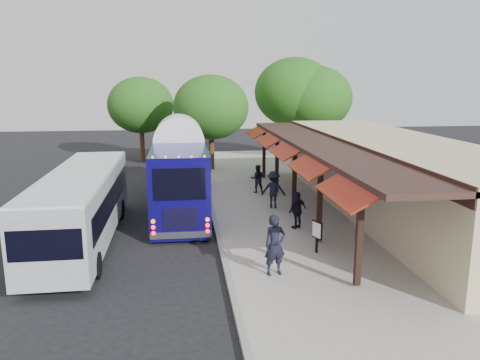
{
  "coord_description": "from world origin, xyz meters",
  "views": [
    {
      "loc": [
        -1.33,
        -16.52,
        6.21
      ],
      "look_at": [
        1.26,
        4.06,
        1.8
      ],
      "focal_mm": 35.0,
      "sensor_mm": 36.0,
      "label": 1
    }
  ],
  "objects_px": {
    "ped_a": "(275,245)",
    "ped_b": "(257,179)",
    "coach_bus": "(180,169)",
    "ped_c": "(298,210)",
    "ped_d": "(273,189)",
    "sign_board": "(317,231)",
    "city_bus": "(82,204)"
  },
  "relations": [
    {
      "from": "coach_bus",
      "to": "ped_d",
      "type": "xyz_separation_m",
      "value": [
        4.49,
        -1.27,
        -0.9
      ]
    },
    {
      "from": "city_bus",
      "to": "sign_board",
      "type": "relative_size",
      "value": 8.87
    },
    {
      "from": "coach_bus",
      "to": "ped_c",
      "type": "xyz_separation_m",
      "value": [
        4.85,
        -4.61,
        -1.02
      ]
    },
    {
      "from": "ped_d",
      "to": "ped_c",
      "type": "bearing_deg",
      "value": 112.73
    },
    {
      "from": "coach_bus",
      "to": "city_bus",
      "type": "distance_m",
      "value": 6.11
    },
    {
      "from": "ped_b",
      "to": "ped_a",
      "type": "bearing_deg",
      "value": 89.14
    },
    {
      "from": "sign_board",
      "to": "ped_a",
      "type": "bearing_deg",
      "value": -160.74
    },
    {
      "from": "ped_a",
      "to": "ped_c",
      "type": "bearing_deg",
      "value": 54.51
    },
    {
      "from": "ped_d",
      "to": "sign_board",
      "type": "relative_size",
      "value": 1.53
    },
    {
      "from": "coach_bus",
      "to": "ped_d",
      "type": "bearing_deg",
      "value": -15.82
    },
    {
      "from": "ped_a",
      "to": "ped_b",
      "type": "bearing_deg",
      "value": 70.48
    },
    {
      "from": "ped_d",
      "to": "sign_board",
      "type": "bearing_deg",
      "value": 109.74
    },
    {
      "from": "city_bus",
      "to": "ped_c",
      "type": "bearing_deg",
      "value": 0.89
    },
    {
      "from": "coach_bus",
      "to": "ped_a",
      "type": "height_order",
      "value": "coach_bus"
    },
    {
      "from": "city_bus",
      "to": "ped_a",
      "type": "relative_size",
      "value": 5.35
    },
    {
      "from": "ped_d",
      "to": "coach_bus",
      "type": "bearing_deg",
      "value": 0.7
    },
    {
      "from": "ped_a",
      "to": "sign_board",
      "type": "xyz_separation_m",
      "value": [
        1.87,
        1.68,
        -0.18
      ]
    },
    {
      "from": "ped_b",
      "to": "sign_board",
      "type": "relative_size",
      "value": 1.32
    },
    {
      "from": "ped_a",
      "to": "coach_bus",
      "type": "bearing_deg",
      "value": 94.81
    },
    {
      "from": "ped_a",
      "to": "ped_b",
      "type": "xyz_separation_m",
      "value": [
        1.24,
        11.11,
        -0.2
      ]
    },
    {
      "from": "ped_d",
      "to": "sign_board",
      "type": "distance_m",
      "value": 6.23
    },
    {
      "from": "city_bus",
      "to": "ped_a",
      "type": "bearing_deg",
      "value": -33.4
    },
    {
      "from": "ped_c",
      "to": "sign_board",
      "type": "height_order",
      "value": "ped_c"
    },
    {
      "from": "city_bus",
      "to": "ped_c",
      "type": "height_order",
      "value": "city_bus"
    },
    {
      "from": "city_bus",
      "to": "ped_b",
      "type": "distance_m",
      "value": 10.46
    },
    {
      "from": "ped_b",
      "to": "ped_d",
      "type": "height_order",
      "value": "ped_d"
    },
    {
      "from": "coach_bus",
      "to": "ped_c",
      "type": "height_order",
      "value": "coach_bus"
    },
    {
      "from": "ped_a",
      "to": "sign_board",
      "type": "height_order",
      "value": "ped_a"
    },
    {
      "from": "coach_bus",
      "to": "ped_b",
      "type": "xyz_separation_m",
      "value": [
        4.21,
        1.94,
        -1.03
      ]
    },
    {
      "from": "ped_a",
      "to": "ped_b",
      "type": "height_order",
      "value": "ped_a"
    },
    {
      "from": "city_bus",
      "to": "sign_board",
      "type": "height_order",
      "value": "city_bus"
    },
    {
      "from": "coach_bus",
      "to": "ped_b",
      "type": "height_order",
      "value": "coach_bus"
    }
  ]
}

